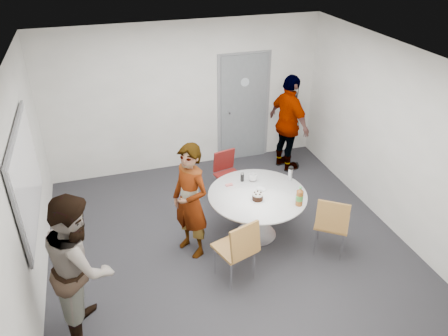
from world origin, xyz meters
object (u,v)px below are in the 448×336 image
object	(u,v)px
whiteboard	(27,177)
chair_near_right	(332,221)
person_main	(190,202)
person_right	(289,124)
table	(259,200)
person_left	(81,265)
chair_near_left	(239,246)
door	(244,108)
chair_far	(227,170)

from	to	relation	value
whiteboard	chair_near_right	distance (m)	3.94
person_main	person_right	size ratio (longest dim) A/B	0.92
table	person_left	size ratio (longest dim) A/B	0.79
whiteboard	chair_near_right	xyz separation A→B (m)	(3.75, -0.84, -0.88)
whiteboard	table	size ratio (longest dim) A/B	1.35
table	chair_near_left	bearing A→B (deg)	-125.30
door	person_right	world-z (taller)	door
chair_near_right	person_left	xyz separation A→B (m)	(-3.24, -0.28, 0.32)
chair_near_left	person_left	distance (m)	1.89
chair_near_right	whiteboard	bearing A→B (deg)	-156.73
chair_near_right	chair_far	world-z (taller)	chair_near_right
whiteboard	person_main	distance (m)	2.04
chair_near_left	person_main	distance (m)	0.92
person_main	whiteboard	bearing A→B (deg)	-124.98
person_right	chair_far	bearing A→B (deg)	101.57
chair_near_left	person_right	world-z (taller)	person_right
door	person_left	xyz separation A→B (m)	(-3.05, -3.40, -0.14)
table	chair_near_left	distance (m)	1.00
door	person_right	xyz separation A→B (m)	(0.64, -0.66, -0.12)
table	person_main	size ratio (longest dim) A/B	0.84
table	chair_near_right	distance (m)	1.06
table	person_left	xyz separation A→B (m)	(-2.44, -0.97, 0.26)
door	chair_near_left	xyz separation A→B (m)	(-1.19, -3.25, -0.45)
table	person_left	distance (m)	2.64
person_main	chair_near_left	bearing A→B (deg)	0.26
whiteboard	person_left	xyz separation A→B (m)	(0.51, -1.11, -0.56)
table	person_main	distance (m)	1.03
door	table	bearing A→B (deg)	-104.09
door	whiteboard	size ratio (longest dim) A/B	1.12
table	chair_far	distance (m)	1.16
person_right	table	bearing A→B (deg)	132.08
door	chair_far	world-z (taller)	door
whiteboard	chair_far	world-z (taller)	whiteboard
door	person_main	distance (m)	2.97
chair_far	person_main	xyz separation A→B (m)	(-0.90, -1.20, 0.33)
table	chair_near_left	xyz separation A→B (m)	(-0.58, -0.82, -0.05)
chair_near_right	chair_far	size ratio (longest dim) A/B	1.12
chair_near_right	person_main	world-z (taller)	person_main
chair_near_left	person_left	xyz separation A→B (m)	(-1.86, -0.15, 0.31)
chair_far	person_right	world-z (taller)	person_right
person_left	chair_near_left	bearing A→B (deg)	-86.03
chair_near_left	chair_far	world-z (taller)	chair_near_left
whiteboard	door	bearing A→B (deg)	32.66
table	whiteboard	bearing A→B (deg)	177.13
person_right	whiteboard	bearing A→B (deg)	98.43
person_main	chair_near_right	bearing A→B (deg)	41.37
chair_near_left	chair_near_right	xyz separation A→B (m)	(1.38, 0.13, -0.01)
chair_near_left	person_right	size ratio (longest dim) A/B	0.52
chair_near_left	person_left	size ratio (longest dim) A/B	0.53
chair_near_left	person_right	bearing A→B (deg)	36.61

